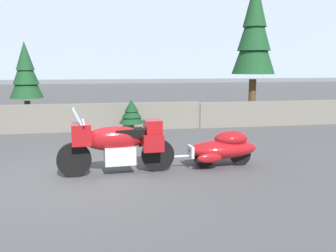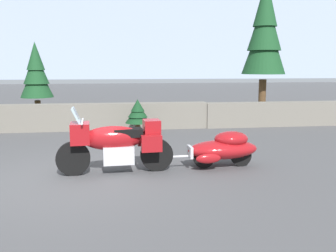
{
  "view_description": "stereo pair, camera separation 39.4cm",
  "coord_description": "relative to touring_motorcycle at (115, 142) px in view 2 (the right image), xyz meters",
  "views": [
    {
      "loc": [
        0.49,
        -7.03,
        2.11
      ],
      "look_at": [
        2.0,
        0.72,
        0.85
      ],
      "focal_mm": 40.21,
      "sensor_mm": 36.0,
      "label": 1
    },
    {
      "loc": [
        0.88,
        -7.09,
        2.11
      ],
      "look_at": [
        2.0,
        0.72,
        0.85
      ],
      "focal_mm": 40.21,
      "sensor_mm": 36.0,
      "label": 2
    }
  ],
  "objects": [
    {
      "name": "distant_ridgeline",
      "position": [
        -0.88,
        95.23,
        7.38
      ],
      "size": [
        240.0,
        80.0,
        16.0
      ],
      "primitive_type": "cube",
      "color": "#99A8BF",
      "rests_on": "ground"
    },
    {
      "name": "ground_plane",
      "position": [
        -0.88,
        -0.26,
        -0.62
      ],
      "size": [
        80.0,
        80.0,
        0.0
      ],
      "primitive_type": "plane",
      "color": "#4C4C4F"
    },
    {
      "name": "car_shaped_trailer",
      "position": [
        2.25,
        0.12,
        -0.21
      ],
      "size": [
        2.22,
        0.81,
        0.76
      ],
      "color": "black",
      "rests_on": "ground"
    },
    {
      "name": "pine_tree_tall",
      "position": [
        5.86,
        6.96,
        2.83
      ],
      "size": [
        1.7,
        1.7,
        5.52
      ],
      "color": "brown",
      "rests_on": "ground"
    },
    {
      "name": "pine_sapling_near",
      "position": [
        0.71,
        4.28,
        0.06
      ],
      "size": [
        0.79,
        0.79,
        1.1
      ],
      "color": "brown",
      "rests_on": "ground"
    },
    {
      "name": "touring_motorcycle",
      "position": [
        0.0,
        0.0,
        0.0
      ],
      "size": [
        2.31,
        0.81,
        1.33
      ],
      "color": "black",
      "rests_on": "ground"
    },
    {
      "name": "pine_tree_secondary",
      "position": [
        -2.8,
        7.01,
        1.25
      ],
      "size": [
        1.18,
        1.18,
        2.99
      ],
      "color": "brown",
      "rests_on": "ground"
    },
    {
      "name": "stone_guard_wall",
      "position": [
        -1.16,
        5.22,
        -0.18
      ],
      "size": [
        24.0,
        0.57,
        0.9
      ],
      "color": "slate",
      "rests_on": "ground"
    }
  ]
}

